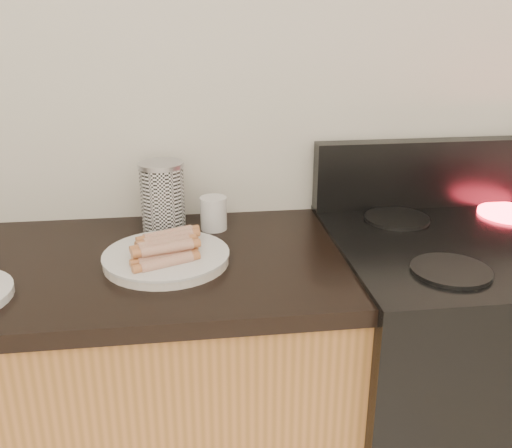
{
  "coord_description": "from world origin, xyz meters",
  "views": [
    {
      "loc": [
        0.02,
        0.41,
        1.47
      ],
      "look_at": [
        0.18,
        1.62,
        1.01
      ],
      "focal_mm": 40.0,
      "sensor_mm": 36.0,
      "label": 1
    }
  ],
  "objects": [
    {
      "name": "burner_near_left",
      "position": [
        0.61,
        1.51,
        0.92
      ],
      "size": [
        0.18,
        0.18,
        0.01
      ],
      "primitive_type": "cylinder",
      "color": "black",
      "rests_on": "stove"
    },
    {
      "name": "burner_far_right",
      "position": [
        0.95,
        1.84,
        0.92
      ],
      "size": [
        0.18,
        0.18,
        0.01
      ],
      "primitive_type": "cylinder",
      "color": "#FF1E2D",
      "rests_on": "stove"
    },
    {
      "name": "mug",
      "position": [
        0.1,
        1.87,
        0.95
      ],
      "size": [
        0.1,
        0.1,
        0.09
      ],
      "primitive_type": "cylinder",
      "rotation": [
        0.0,
        0.0,
        0.42
      ],
      "color": "white",
      "rests_on": "counter_slab"
    },
    {
      "name": "canister",
      "position": [
        -0.04,
        1.89,
        0.99
      ],
      "size": [
        0.12,
        0.12,
        0.19
      ],
      "rotation": [
        0.0,
        0.0,
        -0.19
      ],
      "color": "white",
      "rests_on": "counter_slab"
    },
    {
      "name": "wall_back",
      "position": [
        0.0,
        2.0,
        1.3
      ],
      "size": [
        4.0,
        0.04,
        2.6
      ],
      "primitive_type": "cube",
      "color": "silver",
      "rests_on": "ground"
    },
    {
      "name": "stove_panel",
      "position": [
        0.78,
        1.96,
        1.01
      ],
      "size": [
        0.76,
        0.06,
        0.2
      ],
      "primitive_type": "cube",
      "color": "black",
      "rests_on": "stove"
    },
    {
      "name": "hotdog_pile",
      "position": [
        -0.03,
        1.67,
        0.94
      ],
      "size": [
        0.12,
        0.21,
        0.05
      ],
      "rotation": [
        0.0,
        0.0,
        0.34
      ],
      "color": "maroon",
      "rests_on": "main_plate"
    },
    {
      "name": "main_plate",
      "position": [
        -0.03,
        1.67,
        0.91
      ],
      "size": [
        0.3,
        0.3,
        0.02
      ],
      "primitive_type": "cylinder",
      "rotation": [
        0.0,
        0.0,
        0.0
      ],
      "color": "white",
      "rests_on": "counter_slab"
    },
    {
      "name": "stove",
      "position": [
        0.78,
        1.68,
        0.46
      ],
      "size": [
        0.76,
        0.65,
        0.91
      ],
      "color": "black",
      "rests_on": "floor"
    },
    {
      "name": "burner_far_left",
      "position": [
        0.61,
        1.84,
        0.92
      ],
      "size": [
        0.18,
        0.18,
        0.01
      ],
      "primitive_type": "cylinder",
      "color": "black",
      "rests_on": "stove"
    }
  ]
}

